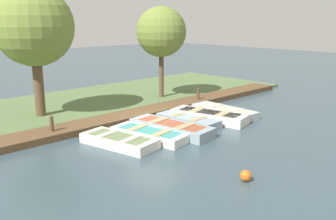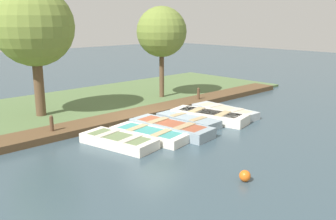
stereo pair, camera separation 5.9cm
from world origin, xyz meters
The scene contains 14 objects.
ground_plane centered at (0.00, 0.00, 0.00)m, with size 80.00×80.00×0.00m, color #384C56.
shore_bank centered at (-5.00, 0.00, 0.07)m, with size 8.00×24.00×0.13m.
dock_walkway centered at (-1.28, 0.00, 0.13)m, with size 1.36×21.33×0.27m.
rowboat_0 centered at (1.33, -2.83, 0.18)m, with size 3.01×1.69×0.37m.
rowboat_1 centered at (1.47, -1.54, 0.18)m, with size 3.20×1.68×0.36m.
rowboat_2 centered at (1.52, -0.43, 0.21)m, with size 3.61×1.60×0.42m.
rowboat_3 centered at (1.14, 0.95, 0.18)m, with size 2.92×1.15×0.36m.
rowboat_4 centered at (1.40, 2.05, 0.22)m, with size 3.54×1.87×0.43m.
rowboat_5 centered at (1.20, 3.37, 0.18)m, with size 3.28×1.18×0.36m.
mooring_post_near centered at (-1.15, -4.12, 0.45)m, with size 0.14×0.14×0.88m.
mooring_post_far centered at (-1.15, 4.17, 0.45)m, with size 0.14×0.14×0.88m.
buoy centered at (6.19, -2.08, 0.16)m, with size 0.32×0.32×0.32m.
park_tree_far_left centered at (-4.18, -3.12, 4.05)m, with size 3.45×3.45×5.81m.
park_tree_left centered at (-3.43, 3.65, 3.69)m, with size 2.71×2.71×5.07m.
Camera 2 is at (11.71, -10.30, 4.43)m, focal length 40.00 mm.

